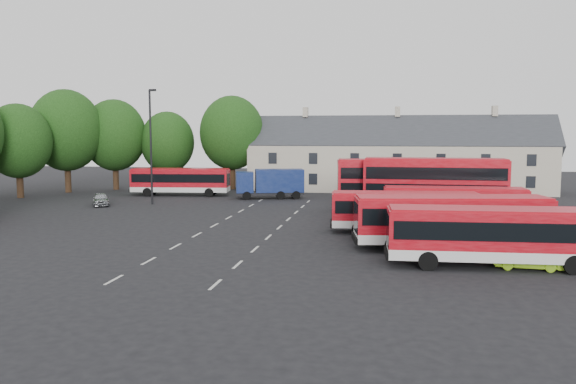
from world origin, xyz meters
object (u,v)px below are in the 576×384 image
Objects in this scene: bus_dd_south at (434,183)px; lamppost at (151,143)px; bus_row_a at (495,232)px; lime_car at (528,258)px; silver_car at (101,199)px; box_truck at (271,182)px.

bus_dd_south is 26.88m from lamppost.
lime_car is (1.60, -0.10, -1.29)m from bus_row_a.
silver_car is 0.32× the size of lamppost.
bus_dd_south is 18.64m from box_truck.
box_truck is 34.23m from lime_car.
bus_row_a is 18.88m from bus_dd_south.
box_truck is at bearing 119.13° from bus_row_a.
lamppost is at bearing 175.53° from bus_dd_south.
lamppost reaches higher than silver_car.
bus_row_a is 3.07× the size of silver_car.
lamppost is (4.46, 1.87, 5.33)m from silver_car.
bus_dd_south reaches higher than silver_car.
box_truck reaches higher than silver_car.
bus_dd_south reaches higher than lime_car.
silver_car is at bearing 62.82° from lime_car.
silver_car is at bearing -157.32° from lamppost.
box_truck is (-17.55, 28.25, -0.11)m from bus_row_a.
bus_dd_south is at bearing -31.96° from silver_car.
bus_row_a is 3.21× the size of lime_car.
silver_car is at bearing -166.33° from box_truck.
lime_car is at bearing -71.86° from box_truck.
box_truck is at bearing -0.62° from silver_car.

